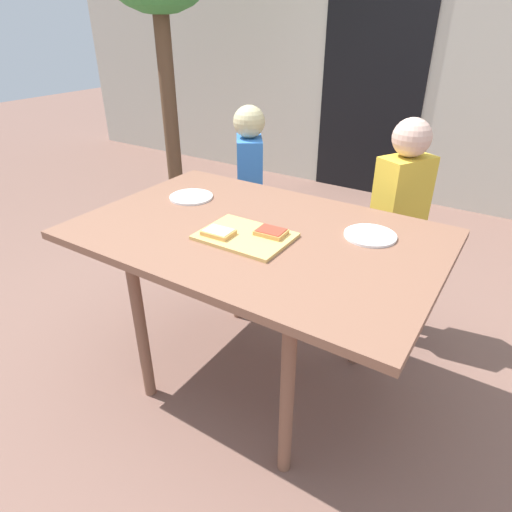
# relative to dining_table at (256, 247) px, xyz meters

# --- Properties ---
(ground_plane) EXTENTS (16.00, 16.00, 0.00)m
(ground_plane) POSITION_rel_dining_table_xyz_m (0.00, 0.00, -0.67)
(ground_plane) COLOR brown
(house_wall_back) EXTENTS (8.00, 0.20, 2.73)m
(house_wall_back) POSITION_rel_dining_table_xyz_m (0.00, 2.71, 0.69)
(house_wall_back) COLOR #BCB7A8
(house_wall_back) RESTS_ON ground
(house_door) EXTENTS (0.90, 0.02, 2.00)m
(house_door) POSITION_rel_dining_table_xyz_m (-0.51, 2.60, 0.33)
(house_door) COLOR black
(house_door) RESTS_ON ground
(dining_table) EXTENTS (1.37, 0.90, 0.74)m
(dining_table) POSITION_rel_dining_table_xyz_m (0.00, 0.00, 0.00)
(dining_table) COLOR brown
(dining_table) RESTS_ON ground
(cutting_board) EXTENTS (0.33, 0.24, 0.01)m
(cutting_board) POSITION_rel_dining_table_xyz_m (-0.00, -0.08, 0.08)
(cutting_board) COLOR tan
(cutting_board) RESTS_ON dining_table
(pizza_slice_near_left) EXTENTS (0.11, 0.09, 0.02)m
(pizza_slice_near_left) POSITION_rel_dining_table_xyz_m (-0.08, -0.13, 0.09)
(pizza_slice_near_left) COLOR tan
(pizza_slice_near_left) RESTS_ON cutting_board
(pizza_slice_far_right) EXTENTS (0.11, 0.09, 0.02)m
(pizza_slice_far_right) POSITION_rel_dining_table_xyz_m (0.08, -0.02, 0.09)
(pizza_slice_far_right) COLOR tan
(pizza_slice_far_right) RESTS_ON cutting_board
(plate_white_right) EXTENTS (0.19, 0.19, 0.01)m
(plate_white_right) POSITION_rel_dining_table_xyz_m (0.38, 0.18, 0.07)
(plate_white_right) COLOR white
(plate_white_right) RESTS_ON dining_table
(plate_white_left) EXTENTS (0.19, 0.19, 0.01)m
(plate_white_left) POSITION_rel_dining_table_xyz_m (-0.43, 0.13, 0.07)
(plate_white_left) COLOR white
(plate_white_left) RESTS_ON dining_table
(child_left) EXTENTS (0.25, 0.28, 1.04)m
(child_left) POSITION_rel_dining_table_xyz_m (-0.54, 0.77, -0.07)
(child_left) COLOR #453B59
(child_left) RESTS_ON ground
(child_right) EXTENTS (0.24, 0.28, 1.09)m
(child_right) POSITION_rel_dining_table_xyz_m (0.36, 0.67, -0.05)
(child_right) COLOR navy
(child_right) RESTS_ON ground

